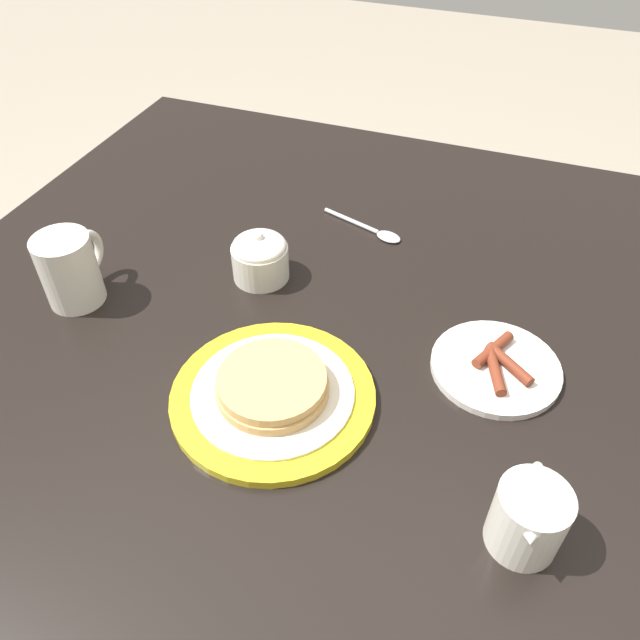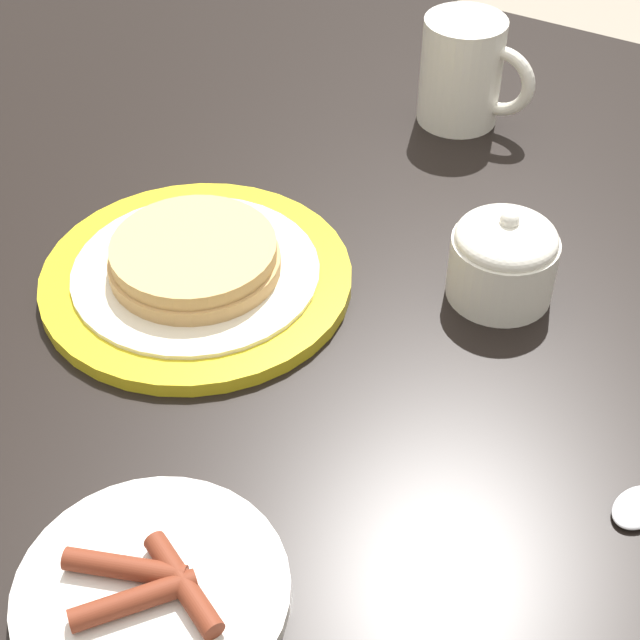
% 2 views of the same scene
% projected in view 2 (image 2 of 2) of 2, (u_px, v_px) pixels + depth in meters
% --- Properties ---
extents(dining_table, '(1.41, 1.07, 0.73)m').
position_uv_depth(dining_table, '(261.00, 344.00, 0.89)').
color(dining_table, black).
rests_on(dining_table, ground_plane).
extents(pancake_plate, '(0.25, 0.25, 0.04)m').
position_uv_depth(pancake_plate, '(196.00, 270.00, 0.78)').
color(pancake_plate, gold).
rests_on(pancake_plate, dining_table).
extents(side_plate_bacon, '(0.16, 0.16, 0.02)m').
position_uv_depth(side_plate_bacon, '(151.00, 591.00, 0.58)').
color(side_plate_bacon, silver).
rests_on(side_plate_bacon, dining_table).
extents(coffee_mug, '(0.11, 0.08, 0.10)m').
position_uv_depth(coffee_mug, '(464.00, 71.00, 0.94)').
color(coffee_mug, silver).
rests_on(coffee_mug, dining_table).
extents(sugar_bowl, '(0.08, 0.08, 0.08)m').
position_uv_depth(sugar_bowl, '(503.00, 257.00, 0.76)').
color(sugar_bowl, silver).
rests_on(sugar_bowl, dining_table).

